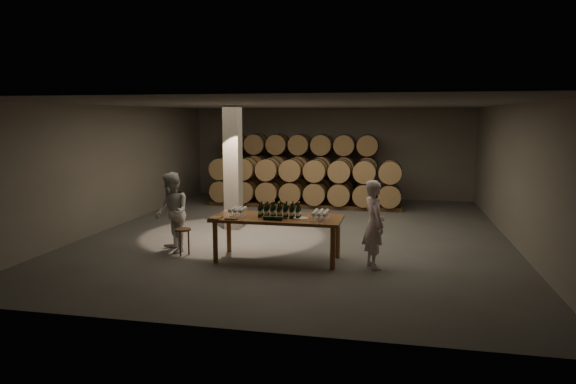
% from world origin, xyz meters
% --- Properties ---
extents(room, '(12.00, 12.00, 12.00)m').
position_xyz_m(room, '(-1.80, 0.20, 1.60)').
color(room, '#4D4B48').
rests_on(room, ground).
extents(tasting_table, '(2.60, 1.10, 0.90)m').
position_xyz_m(tasting_table, '(0.00, -2.50, 0.80)').
color(tasting_table, brown).
rests_on(tasting_table, ground).
extents(barrel_stack_back, '(5.48, 0.95, 2.31)m').
position_xyz_m(barrel_stack_back, '(-0.96, 5.20, 1.20)').
color(barrel_stack_back, '#52371C').
rests_on(barrel_stack_back, ground).
extents(barrel_stack_front, '(6.26, 0.95, 1.57)m').
position_xyz_m(barrel_stack_front, '(-0.57, 3.80, 0.83)').
color(barrel_stack_front, '#52371C').
rests_on(barrel_stack_front, ground).
extents(bottle_cluster, '(0.86, 0.23, 0.32)m').
position_xyz_m(bottle_cluster, '(0.05, -2.53, 1.02)').
color(bottle_cluster, black).
rests_on(bottle_cluster, tasting_table).
extents(lying_bottles, '(0.48, 0.08, 0.08)m').
position_xyz_m(lying_bottles, '(-0.00, -2.84, 0.94)').
color(lying_bottles, black).
rests_on(lying_bottles, tasting_table).
extents(glass_cluster_left, '(0.31, 0.42, 0.18)m').
position_xyz_m(glass_cluster_left, '(-0.81, -2.58, 1.03)').
color(glass_cluster_left, silver).
rests_on(glass_cluster_left, tasting_table).
extents(glass_cluster_right, '(0.31, 0.53, 0.18)m').
position_xyz_m(glass_cluster_right, '(0.89, -2.55, 1.03)').
color(glass_cluster_right, silver).
rests_on(glass_cluster_right, tasting_table).
extents(plate, '(0.30, 0.30, 0.02)m').
position_xyz_m(plate, '(0.50, -2.58, 0.91)').
color(plate, silver).
rests_on(plate, tasting_table).
extents(notebook_near, '(0.23, 0.18, 0.03)m').
position_xyz_m(notebook_near, '(-0.85, -2.90, 0.92)').
color(notebook_near, brown).
rests_on(notebook_near, tasting_table).
extents(notebook_corner, '(0.22, 0.28, 0.02)m').
position_xyz_m(notebook_corner, '(-1.18, -2.89, 0.91)').
color(notebook_corner, brown).
rests_on(notebook_corner, tasting_table).
extents(pen, '(0.14, 0.05, 0.01)m').
position_xyz_m(pen, '(-0.76, -2.93, 0.91)').
color(pen, black).
rests_on(pen, tasting_table).
extents(stool, '(0.34, 0.34, 0.57)m').
position_xyz_m(stool, '(-2.05, -2.52, 0.47)').
color(stool, '#52371C').
rests_on(stool, ground).
extents(person_man, '(0.63, 0.74, 1.72)m').
position_xyz_m(person_man, '(1.93, -2.63, 0.86)').
color(person_man, '#F6D5DA').
rests_on(person_man, ground).
extents(person_woman, '(1.05, 1.07, 1.73)m').
position_xyz_m(person_woman, '(-2.38, -2.31, 0.87)').
color(person_woman, silver).
rests_on(person_woman, ground).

